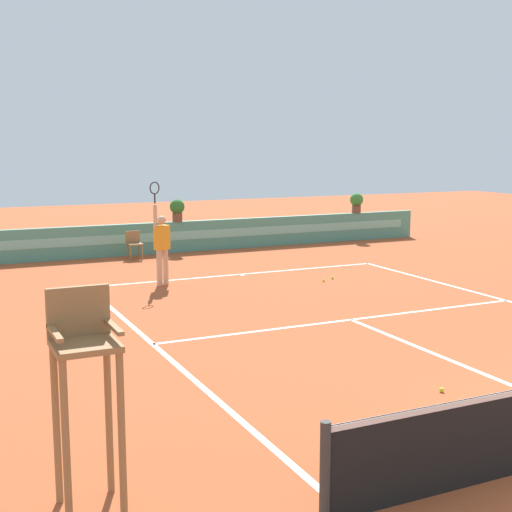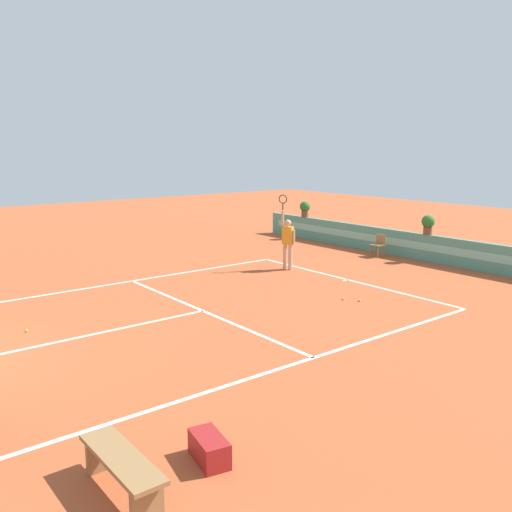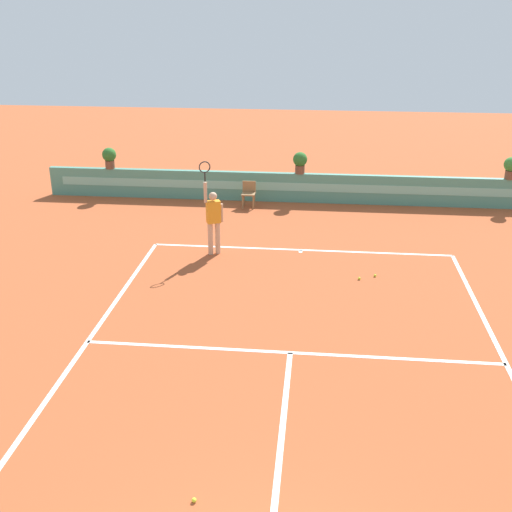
{
  "view_description": "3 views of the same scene",
  "coord_description": "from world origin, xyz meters",
  "px_view_note": "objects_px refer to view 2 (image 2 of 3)",
  "views": [
    {
      "loc": [
        -7.55,
        -5.2,
        3.48
      ],
      "look_at": [
        -0.93,
        8.89,
        1.0
      ],
      "focal_mm": 49.39,
      "sensor_mm": 36.0,
      "label": 1
    },
    {
      "loc": [
        11.62,
        -0.99,
        4.17
      ],
      "look_at": [
        -0.93,
        8.89,
        1.0
      ],
      "focal_mm": 38.64,
      "sensor_mm": 36.0,
      "label": 2
    },
    {
      "loc": [
        0.43,
        -4.21,
        6.39
      ],
      "look_at": [
        -0.93,
        8.89,
        1.0
      ],
      "focal_mm": 43.78,
      "sensor_mm": 36.0,
      "label": 3
    }
  ],
  "objects_px": {
    "ball_kid_chair": "(378,244)",
    "bench_courtside": "(122,466)",
    "tennis_player": "(288,240)",
    "potted_plant_centre": "(428,223)",
    "tennis_ball_near_baseline": "(27,331)",
    "tennis_ball_by_sideline": "(343,299)",
    "potted_plant_far_left": "(305,208)",
    "tennis_ball_mid_court": "(360,300)",
    "gear_bag": "(209,449)"
  },
  "relations": [
    {
      "from": "bench_courtside",
      "to": "tennis_ball_mid_court",
      "type": "relative_size",
      "value": 23.53
    },
    {
      "from": "tennis_ball_mid_court",
      "to": "tennis_ball_by_sideline",
      "type": "bearing_deg",
      "value": -150.73
    },
    {
      "from": "tennis_ball_near_baseline",
      "to": "tennis_ball_by_sideline",
      "type": "distance_m",
      "value": 8.16
    },
    {
      "from": "gear_bag",
      "to": "tennis_ball_mid_court",
      "type": "distance_m",
      "value": 8.56
    },
    {
      "from": "ball_kid_chair",
      "to": "gear_bag",
      "type": "relative_size",
      "value": 1.21
    },
    {
      "from": "potted_plant_centre",
      "to": "bench_courtside",
      "type": "bearing_deg",
      "value": -67.77
    },
    {
      "from": "ball_kid_chair",
      "to": "tennis_ball_near_baseline",
      "type": "xyz_separation_m",
      "value": [
        0.78,
        -13.33,
        -0.44
      ]
    },
    {
      "from": "gear_bag",
      "to": "bench_courtside",
      "type": "bearing_deg",
      "value": -92.08
    },
    {
      "from": "tennis_ball_near_baseline",
      "to": "tennis_ball_mid_court",
      "type": "relative_size",
      "value": 1.0
    },
    {
      "from": "tennis_ball_near_baseline",
      "to": "potted_plant_far_left",
      "type": "xyz_separation_m",
      "value": [
        -5.71,
        14.07,
        1.38
      ]
    },
    {
      "from": "tennis_ball_near_baseline",
      "to": "potted_plant_far_left",
      "type": "bearing_deg",
      "value": 112.11
    },
    {
      "from": "tennis_player",
      "to": "potted_plant_centre",
      "type": "bearing_deg",
      "value": 67.12
    },
    {
      "from": "ball_kid_chair",
      "to": "tennis_ball_mid_court",
      "type": "bearing_deg",
      "value": -54.77
    },
    {
      "from": "tennis_ball_near_baseline",
      "to": "gear_bag",
      "type": "bearing_deg",
      "value": 3.07
    },
    {
      "from": "tennis_player",
      "to": "tennis_ball_mid_court",
      "type": "xyz_separation_m",
      "value": [
        4.26,
        -1.11,
        -1.02
      ]
    },
    {
      "from": "gear_bag",
      "to": "tennis_ball_by_sideline",
      "type": "xyz_separation_m",
      "value": [
        -4.39,
        7.35,
        -0.15
      ]
    },
    {
      "from": "bench_courtside",
      "to": "potted_plant_centre",
      "type": "xyz_separation_m",
      "value": [
        -6.1,
        14.92,
        1.04
      ]
    },
    {
      "from": "ball_kid_chair",
      "to": "tennis_ball_near_baseline",
      "type": "height_order",
      "value": "ball_kid_chair"
    },
    {
      "from": "tennis_player",
      "to": "tennis_ball_mid_court",
      "type": "bearing_deg",
      "value": -14.57
    },
    {
      "from": "gear_bag",
      "to": "tennis_ball_by_sideline",
      "type": "bearing_deg",
      "value": 120.88
    },
    {
      "from": "tennis_player",
      "to": "tennis_ball_near_baseline",
      "type": "xyz_separation_m",
      "value": [
        1.24,
        -9.06,
        -1.02
      ]
    },
    {
      "from": "tennis_ball_near_baseline",
      "to": "bench_courtside",
      "type": "bearing_deg",
      "value": -6.99
    },
    {
      "from": "tennis_ball_near_baseline",
      "to": "tennis_ball_mid_court",
      "type": "distance_m",
      "value": 8.51
    },
    {
      "from": "tennis_player",
      "to": "potted_plant_far_left",
      "type": "xyz_separation_m",
      "value": [
        -4.48,
        5.01,
        0.36
      ]
    },
    {
      "from": "tennis_player",
      "to": "tennis_ball_by_sideline",
      "type": "height_order",
      "value": "tennis_player"
    },
    {
      "from": "bench_courtside",
      "to": "ball_kid_chair",
      "type": "bearing_deg",
      "value": 118.65
    },
    {
      "from": "tennis_ball_mid_court",
      "to": "potted_plant_centre",
      "type": "height_order",
      "value": "potted_plant_centre"
    },
    {
      "from": "ball_kid_chair",
      "to": "gear_bag",
      "type": "height_order",
      "value": "ball_kid_chair"
    },
    {
      "from": "tennis_ball_mid_court",
      "to": "tennis_ball_by_sideline",
      "type": "distance_m",
      "value": 0.46
    },
    {
      "from": "tennis_player",
      "to": "ball_kid_chair",
      "type": "bearing_deg",
      "value": 83.87
    },
    {
      "from": "gear_bag",
      "to": "tennis_ball_mid_court",
      "type": "bearing_deg",
      "value": 117.81
    },
    {
      "from": "tennis_player",
      "to": "potted_plant_far_left",
      "type": "distance_m",
      "value": 6.73
    },
    {
      "from": "gear_bag",
      "to": "potted_plant_far_left",
      "type": "xyz_separation_m",
      "value": [
        -12.73,
        13.69,
        1.23
      ]
    },
    {
      "from": "tennis_ball_near_baseline",
      "to": "tennis_ball_by_sideline",
      "type": "bearing_deg",
      "value": 71.23
    },
    {
      "from": "gear_bag",
      "to": "tennis_ball_near_baseline",
      "type": "relative_size",
      "value": 10.29
    },
    {
      "from": "tennis_ball_near_baseline",
      "to": "tennis_ball_mid_court",
      "type": "xyz_separation_m",
      "value": [
        3.03,
        7.95,
        0.0
      ]
    },
    {
      "from": "bench_courtside",
      "to": "potted_plant_centre",
      "type": "height_order",
      "value": "potted_plant_centre"
    },
    {
      "from": "ball_kid_chair",
      "to": "bench_courtside",
      "type": "relative_size",
      "value": 0.53
    },
    {
      "from": "ball_kid_chair",
      "to": "bench_courtside",
      "type": "bearing_deg",
      "value": -61.35
    },
    {
      "from": "bench_courtside",
      "to": "potted_plant_centre",
      "type": "distance_m",
      "value": 16.15
    },
    {
      "from": "ball_kid_chair",
      "to": "tennis_ball_near_baseline",
      "type": "bearing_deg",
      "value": -86.67
    },
    {
      "from": "tennis_player",
      "to": "potted_plant_centre",
      "type": "relative_size",
      "value": 3.57
    },
    {
      "from": "tennis_ball_by_sideline",
      "to": "potted_plant_centre",
      "type": "bearing_deg",
      "value": 105.41
    },
    {
      "from": "gear_bag",
      "to": "potted_plant_centre",
      "type": "relative_size",
      "value": 0.97
    },
    {
      "from": "tennis_ball_by_sideline",
      "to": "potted_plant_centre",
      "type": "height_order",
      "value": "potted_plant_centre"
    },
    {
      "from": "bench_courtside",
      "to": "tennis_ball_near_baseline",
      "type": "distance_m",
      "value": 7.04
    },
    {
      "from": "tennis_player",
      "to": "potted_plant_centre",
      "type": "xyz_separation_m",
      "value": [
        2.11,
        5.01,
        0.36
      ]
    },
    {
      "from": "potted_plant_far_left",
      "to": "tennis_ball_by_sideline",
      "type": "bearing_deg",
      "value": -37.25
    },
    {
      "from": "tennis_ball_by_sideline",
      "to": "tennis_player",
      "type": "bearing_deg",
      "value": 160.96
    },
    {
      "from": "tennis_ball_by_sideline",
      "to": "potted_plant_far_left",
      "type": "xyz_separation_m",
      "value": [
        -8.34,
        6.34,
        1.38
      ]
    }
  ]
}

